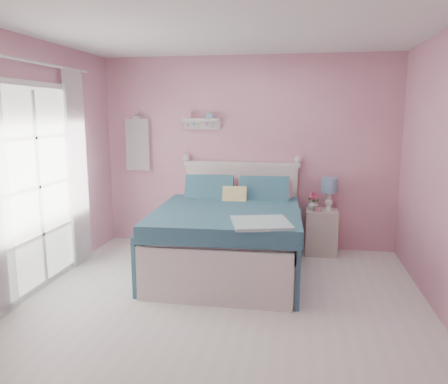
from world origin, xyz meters
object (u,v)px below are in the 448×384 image
(bed, at_px, (230,237))
(teacup, at_px, (317,209))
(table_lamp, at_px, (329,187))
(vase, at_px, (313,204))
(nightstand, at_px, (321,232))

(bed, bearing_deg, teacup, 31.77)
(bed, height_order, teacup, bed)
(table_lamp, relative_size, vase, 2.98)
(table_lamp, bearing_deg, bed, -144.08)
(teacup, bearing_deg, table_lamp, 44.58)
(nightstand, height_order, vase, vase)
(bed, distance_m, vase, 1.30)
(table_lamp, relative_size, teacup, 4.76)
(teacup, bearing_deg, bed, -145.52)
(nightstand, bearing_deg, bed, -143.63)
(vase, bearing_deg, table_lamp, 10.64)
(nightstand, relative_size, teacup, 6.60)
(teacup, bearing_deg, nightstand, 56.76)
(bed, height_order, vase, bed)
(vase, relative_size, teacup, 1.60)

